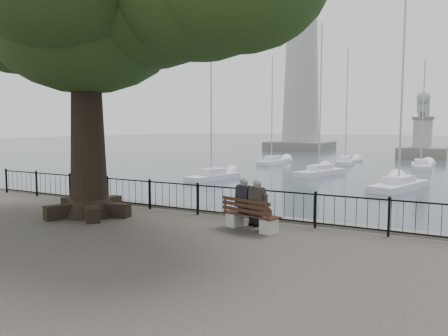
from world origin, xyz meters
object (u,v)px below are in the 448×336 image
Objects in this scene: lighthouse at (301,74)px; lion_monument at (422,141)px; person_right at (260,207)px; bench at (250,219)px; person_left at (247,205)px.

lion_monument is at bearing -31.09° from lighthouse.
lion_monument is at bearing 89.71° from person_right.
lighthouse reaches higher than bench.
person_right is at bearing 5.85° from bench.
lion_monument reaches higher than bench.
lighthouse is (-19.47, 60.61, 11.39)m from bench.
person_left is at bearing 165.35° from person_right.
person_right is 64.67m from lighthouse.
bench is 0.06× the size of lighthouse.
lion_monument reaches higher than person_right.
lion_monument is (0.53, 48.55, 0.73)m from bench.
person_right is 48.53m from lion_monument.
person_left is (-0.18, 0.15, 0.35)m from bench.
lion_monument reaches higher than person_left.
person_right is at bearing -90.29° from lion_monument.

